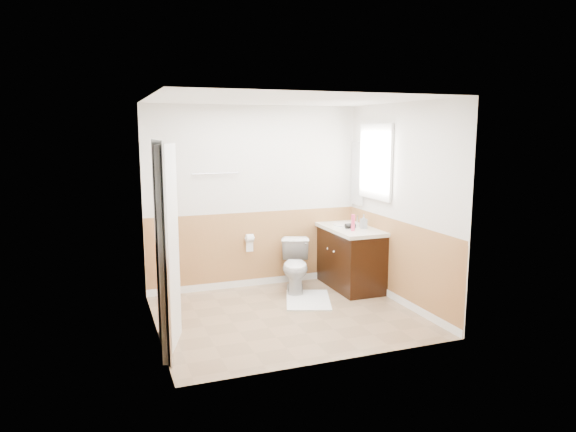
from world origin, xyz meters
name	(u,v)px	position (x,y,z in m)	size (l,w,h in m)	color
floor	(287,315)	(0.00, 0.00, 0.00)	(3.00, 3.00, 0.00)	#8C7051
ceiling	(287,100)	(0.00, 0.00, 2.50)	(3.00, 3.00, 0.00)	white
wall_back	(255,197)	(0.00, 1.30, 1.25)	(3.00, 3.00, 0.00)	silver
wall_front	(337,232)	(0.00, -1.30, 1.25)	(3.00, 3.00, 0.00)	silver
wall_left	(153,219)	(-1.50, 0.00, 1.25)	(3.00, 3.00, 0.00)	silver
wall_right	(400,205)	(1.50, 0.00, 1.25)	(3.00, 3.00, 0.00)	silver
wainscot_back	(255,251)	(0.00, 1.29, 0.50)	(3.00, 3.00, 0.00)	#C07C4C
wainscot_front	(335,310)	(0.00, -1.29, 0.50)	(3.00, 3.00, 0.00)	#C07C4C
wainscot_left	(157,288)	(-1.49, 0.00, 0.50)	(2.60, 2.60, 0.00)	#C07C4C
wainscot_right	(397,263)	(1.49, 0.00, 0.50)	(2.60, 2.60, 0.00)	#C07C4C
toilet	(296,266)	(0.44, 0.86, 0.35)	(0.39, 0.68, 0.69)	silver
bath_mat	(308,300)	(0.44, 0.41, 0.01)	(0.55, 0.80, 0.02)	silver
vanity_cabinet	(350,259)	(1.21, 0.76, 0.40)	(0.55, 1.10, 0.80)	black
vanity_knob_left	(334,252)	(0.91, 0.66, 0.55)	(0.03, 0.03, 0.03)	silver
vanity_knob_right	(328,249)	(0.91, 0.86, 0.55)	(0.03, 0.03, 0.03)	#BBBCC2
countertop	(350,229)	(1.20, 0.76, 0.83)	(0.60, 1.15, 0.05)	white
sink_basin	(346,225)	(1.21, 0.91, 0.86)	(0.36, 0.36, 0.02)	white
faucet	(358,220)	(1.39, 0.91, 0.92)	(0.02, 0.02, 0.14)	silver
lotion_bottle	(353,223)	(1.11, 0.51, 0.96)	(0.05, 0.05, 0.22)	#EA3C65
soap_dispenser	(364,221)	(1.33, 0.63, 0.95)	(0.09, 0.09, 0.19)	gray
hair_dryer_body	(350,226)	(1.16, 0.69, 0.89)	(0.07, 0.07, 0.14)	black
hair_dryer_handle	(348,228)	(1.13, 0.69, 0.86)	(0.03, 0.03, 0.07)	black
mirror_panel	(357,174)	(1.48, 1.10, 1.55)	(0.02, 0.35, 0.90)	silver
window_frame	(376,162)	(1.47, 0.59, 1.75)	(0.04, 0.80, 1.00)	white
window_glass	(377,162)	(1.49, 0.59, 1.75)	(0.01, 0.70, 0.90)	white
door	(169,249)	(-1.40, -0.45, 1.02)	(0.05, 0.80, 2.04)	white
door_frame	(161,249)	(-1.48, -0.45, 1.03)	(0.02, 0.92, 2.10)	white
door_knob	(171,248)	(-1.34, -0.12, 0.95)	(0.06, 0.06, 0.06)	silver
towel_bar	(216,174)	(-0.55, 1.25, 1.60)	(0.02, 0.02, 0.62)	silver
tp_holder_bar	(250,238)	(-0.10, 1.23, 0.70)	(0.02, 0.02, 0.14)	silver
tp_roll	(250,238)	(-0.10, 1.23, 0.70)	(0.11, 0.11, 0.10)	white
tp_sheet	(250,246)	(-0.10, 1.23, 0.59)	(0.10, 0.01, 0.16)	white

